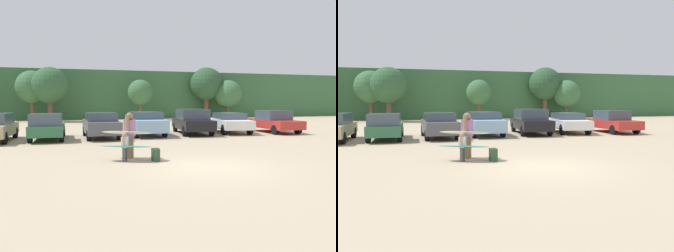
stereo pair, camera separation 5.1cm
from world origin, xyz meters
TOP-DOWN VIEW (x-y plane):
  - ground_plane at (0.00, 0.00)m, footprint 120.00×120.00m
  - hillside_ridge at (0.00, 35.52)m, footprint 108.00×12.00m
  - tree_center_left at (-7.73, 27.38)m, footprint 3.29×3.29m
  - tree_far_right at (-5.96, 26.35)m, footprint 3.66×3.66m
  - tree_center at (3.45, 27.21)m, footprint 2.78×2.78m
  - tree_far_left at (11.76, 28.13)m, footprint 3.92×3.92m
  - tree_center_right at (14.08, 27.05)m, footprint 3.24×3.24m
  - parked_car_forest_green at (-5.38, 9.52)m, footprint 1.80×4.28m
  - parked_car_dark_gray at (-2.50, 9.83)m, footprint 1.90×4.30m
  - parked_car_sky_blue at (0.27, 10.55)m, footprint 1.99×4.75m
  - parked_car_black at (3.39, 10.65)m, footprint 2.46×4.98m
  - parked_car_white at (6.01, 10.60)m, footprint 2.52×4.70m
  - parked_car_red at (8.98, 9.96)m, footprint 1.92×4.14m
  - person_adult at (-2.14, 2.45)m, footprint 0.49×0.65m
  - person_child at (-2.42, 1.88)m, footprint 0.30×0.41m
  - surfboard_cream at (-2.29, 2.34)m, footprint 1.93×1.49m
  - surfboard_teal at (-2.39, 1.88)m, footprint 1.86×1.24m
  - backpack_dropped at (-1.36, 1.66)m, footprint 0.24×0.34m

SIDE VIEW (x-z plane):
  - ground_plane at x=0.00m, z-range 0.00..0.00m
  - backpack_dropped at x=-1.36m, z-range 0.00..0.45m
  - surfboard_teal at x=-2.39m, z-range 0.46..0.60m
  - person_child at x=-2.42m, z-range 0.07..1.10m
  - parked_car_white at x=6.01m, z-range 0.06..1.39m
  - parked_car_forest_green at x=-5.38m, z-range 0.02..1.47m
  - parked_car_red at x=8.98m, z-range 0.00..1.49m
  - parked_car_dark_gray at x=-2.50m, z-range 0.03..1.48m
  - parked_car_sky_blue at x=0.27m, z-range 0.05..1.50m
  - parked_car_black at x=3.39m, z-range 0.03..1.62m
  - person_adult at x=-2.14m, z-range 0.11..1.80m
  - surfboard_cream at x=-2.29m, z-range 0.87..1.07m
  - hillside_ridge at x=0.00m, z-range 0.00..5.63m
  - tree_center_right at x=14.08m, z-range 0.65..5.21m
  - tree_center at x=3.45m, z-range 0.81..5.25m
  - tree_center_left at x=-7.73m, z-range 0.92..6.10m
  - tree_far_right at x=-5.96m, z-range 0.89..6.40m
  - tree_far_left at x=11.76m, z-range 1.05..7.15m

